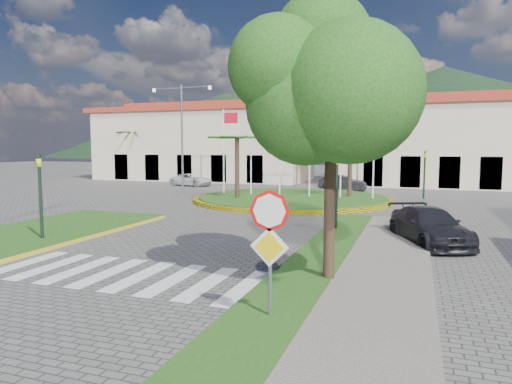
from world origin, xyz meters
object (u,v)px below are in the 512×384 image
(stop_sign, at_px, (270,234))
(car_dark_a, at_px, (259,176))
(car_dark_b, at_px, (343,183))
(car_side_right, at_px, (429,226))
(deciduous_tree, at_px, (332,76))
(white_van, at_px, (191,180))
(roundabout_island, at_px, (292,198))

(stop_sign, height_order, car_dark_a, stop_sign)
(car_dark_b, bearing_deg, car_side_right, -163.92)
(stop_sign, relative_size, deciduous_tree, 0.39)
(white_van, distance_m, car_side_right, 27.16)
(car_dark_b, height_order, car_side_right, car_side_right)
(deciduous_tree, bearing_deg, car_dark_a, 112.23)
(roundabout_island, height_order, white_van, roundabout_island)
(white_van, xyz_separation_m, car_dark_b, (13.42, 0.00, 0.08))
(car_dark_a, bearing_deg, car_dark_b, -131.41)
(stop_sign, height_order, deciduous_tree, deciduous_tree)
(roundabout_island, bearing_deg, stop_sign, -76.27)
(white_van, height_order, car_dark_a, car_dark_a)
(car_dark_a, bearing_deg, car_side_right, -160.20)
(roundabout_island, distance_m, stop_sign, 20.69)
(stop_sign, distance_m, white_van, 32.47)
(roundabout_island, height_order, car_dark_a, roundabout_island)
(stop_sign, distance_m, car_dark_a, 35.00)
(stop_sign, xyz_separation_m, deciduous_tree, (0.60, 3.04, 3.38))
(white_van, xyz_separation_m, car_side_right, (19.43, -18.97, 0.10))
(deciduous_tree, height_order, car_side_right, deciduous_tree)
(white_van, bearing_deg, car_dark_b, -81.50)
(roundabout_island, xyz_separation_m, white_van, (-11.42, 8.00, 0.36))
(deciduous_tree, xyz_separation_m, car_dark_a, (-12.24, 29.96, -4.53))
(deciduous_tree, bearing_deg, car_dark_b, 97.97)
(white_van, height_order, car_side_right, car_side_right)
(deciduous_tree, bearing_deg, car_side_right, 67.37)
(stop_sign, height_order, car_dark_b, stop_sign)
(car_side_right, bearing_deg, deciduous_tree, -135.60)
(white_van, height_order, car_dark_b, car_dark_b)
(stop_sign, bearing_deg, white_van, 120.20)
(stop_sign, xyz_separation_m, car_side_right, (3.12, 9.07, -1.15))
(deciduous_tree, xyz_separation_m, car_side_right, (2.52, 6.03, -4.54))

